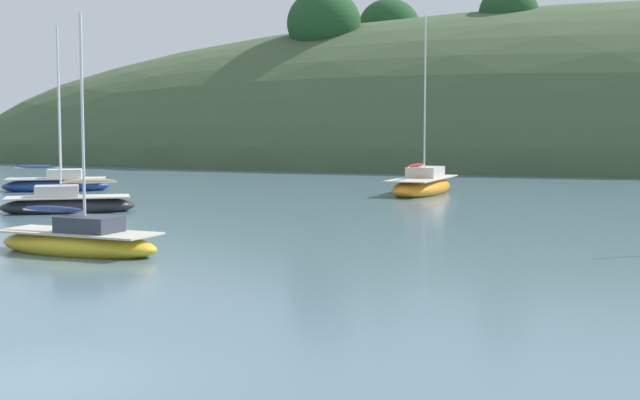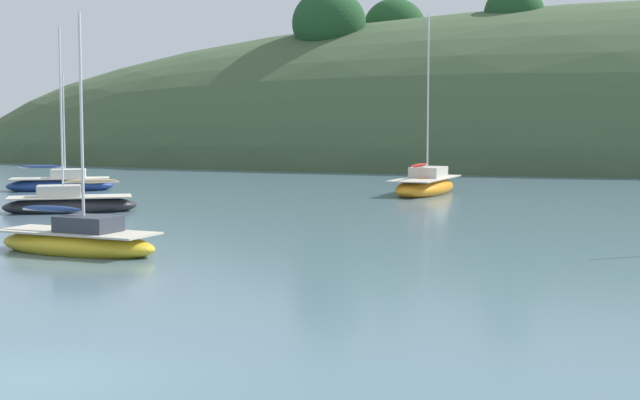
# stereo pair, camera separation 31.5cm
# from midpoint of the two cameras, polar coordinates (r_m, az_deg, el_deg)

# --- Properties ---
(ground_plane) EXTENTS (400.00, 400.00, 0.00)m
(ground_plane) POSITION_cam_midpoint_polar(r_m,az_deg,el_deg) (15.87, -17.70, -10.56)
(ground_plane) COLOR slate
(sailboat_yellow_far) EXTENTS (5.99, 2.96, 7.62)m
(sailboat_yellow_far) POSITION_cam_midpoint_polar(r_m,az_deg,el_deg) (29.88, -14.93, -2.51)
(sailboat_yellow_far) COLOR gold
(sailboat_yellow_far) RESTS_ON ground
(sailboat_teal_outer) EXTENTS (6.16, 4.48, 8.48)m
(sailboat_teal_outer) POSITION_cam_midpoint_polar(r_m,az_deg,el_deg) (43.06, -15.52, -0.24)
(sailboat_teal_outer) COLOR #232328
(sailboat_teal_outer) RESTS_ON ground
(sailboat_blue_center) EXTENTS (3.72, 7.75, 10.31)m
(sailboat_blue_center) POSITION_cam_midpoint_polar(r_m,az_deg,el_deg) (52.14, 6.16, 0.89)
(sailboat_blue_center) COLOR orange
(sailboat_blue_center) RESTS_ON ground
(sailboat_black_sloop) EXTENTS (6.40, 4.48, 7.03)m
(sailboat_black_sloop) POSITION_cam_midpoint_polar(r_m,az_deg,el_deg) (56.10, -16.05, 0.94)
(sailboat_black_sloop) COLOR navy
(sailboat_black_sloop) RESTS_ON ground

